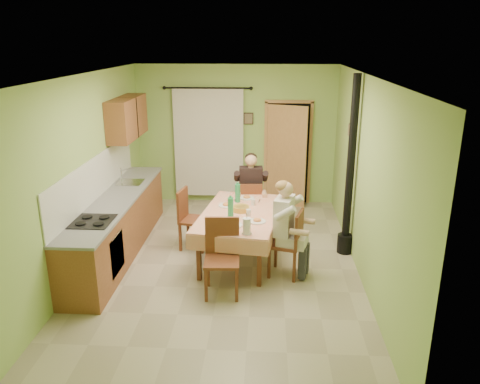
# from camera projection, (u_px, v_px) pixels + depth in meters

# --- Properties ---
(floor) EXTENTS (4.00, 6.00, 0.01)m
(floor) POSITION_uv_depth(u_px,v_px,m) (223.00, 266.00, 7.06)
(floor) COLOR tan
(floor) RESTS_ON ground
(room_shell) EXTENTS (4.04, 6.04, 2.82)m
(room_shell) POSITION_uv_depth(u_px,v_px,m) (222.00, 148.00, 6.49)
(room_shell) COLOR #9FC666
(room_shell) RESTS_ON ground
(kitchen_run) EXTENTS (0.64, 3.64, 1.56)m
(kitchen_run) POSITION_uv_depth(u_px,v_px,m) (118.00, 224.00, 7.38)
(kitchen_run) COLOR brown
(kitchen_run) RESTS_ON ground
(upper_cabinets) EXTENTS (0.35, 1.40, 0.70)m
(upper_cabinets) POSITION_uv_depth(u_px,v_px,m) (127.00, 118.00, 8.16)
(upper_cabinets) COLOR brown
(upper_cabinets) RESTS_ON room_shell
(curtain) EXTENTS (1.70, 0.07, 2.22)m
(curtain) POSITION_uv_depth(u_px,v_px,m) (209.00, 143.00, 9.44)
(curtain) COLOR black
(curtain) RESTS_ON ground
(doorway) EXTENTS (0.96, 0.35, 2.15)m
(doorway) POSITION_uv_depth(u_px,v_px,m) (287.00, 154.00, 9.42)
(doorway) COLOR black
(doorway) RESTS_ON ground
(dining_table) EXTENTS (1.39, 2.04, 0.76)m
(dining_table) POSITION_uv_depth(u_px,v_px,m) (240.00, 235.00, 7.21)
(dining_table) COLOR #E6987A
(dining_table) RESTS_ON ground
(tableware) EXTENTS (0.75, 1.65, 0.33)m
(tableware) POSITION_uv_depth(u_px,v_px,m) (240.00, 211.00, 6.98)
(tableware) COLOR white
(tableware) RESTS_ON dining_table
(chair_far) EXTENTS (0.41, 0.41, 0.94)m
(chair_far) POSITION_uv_depth(u_px,v_px,m) (251.00, 217.00, 8.21)
(chair_far) COLOR brown
(chair_far) RESTS_ON ground
(chair_near) EXTENTS (0.48, 0.48, 1.02)m
(chair_near) POSITION_uv_depth(u_px,v_px,m) (222.00, 273.00, 6.23)
(chair_near) COLOR brown
(chair_near) RESTS_ON ground
(chair_right) EXTENTS (0.52, 0.52, 0.98)m
(chair_right) POSITION_uv_depth(u_px,v_px,m) (286.00, 256.00, 6.72)
(chair_right) COLOR brown
(chair_right) RESTS_ON ground
(chair_left) EXTENTS (0.50, 0.50, 0.99)m
(chair_left) POSITION_uv_depth(u_px,v_px,m) (194.00, 231.00, 7.60)
(chair_left) COLOR brown
(chair_left) RESTS_ON ground
(man_far) EXTENTS (0.60, 0.48, 1.39)m
(man_far) POSITION_uv_depth(u_px,v_px,m) (251.00, 185.00, 8.04)
(man_far) COLOR black
(man_far) RESTS_ON chair_far
(man_right) EXTENTS (0.56, 0.64, 1.39)m
(man_right) POSITION_uv_depth(u_px,v_px,m) (286.00, 218.00, 6.54)
(man_right) COLOR beige
(man_right) RESTS_ON chair_right
(stove_flue) EXTENTS (0.24, 0.24, 2.80)m
(stove_flue) POSITION_uv_depth(u_px,v_px,m) (349.00, 192.00, 7.20)
(stove_flue) COLOR black
(stove_flue) RESTS_ON ground
(picture_back) EXTENTS (0.19, 0.03, 0.23)m
(picture_back) POSITION_uv_depth(u_px,v_px,m) (249.00, 118.00, 9.31)
(picture_back) COLOR black
(picture_back) RESTS_ON room_shell
(picture_right) EXTENTS (0.03, 0.31, 0.21)m
(picture_right) POSITION_uv_depth(u_px,v_px,m) (351.00, 131.00, 7.51)
(picture_right) COLOR brown
(picture_right) RESTS_ON room_shell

